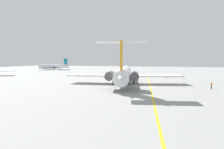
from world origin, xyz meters
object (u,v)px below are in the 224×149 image
ground_crew_starboard (166,76)px  ground_crew_portside (183,76)px  airliner_far_right (54,66)px  safety_cone_wingtip (79,77)px  ground_crew_near_nose (103,75)px  main_jetliner (124,74)px  ground_crew_near_tail (211,85)px  safety_cone_nose (86,77)px

ground_crew_starboard → ground_crew_portside: bearing=57.8°
airliner_far_right → safety_cone_wingtip: (-52.89, -46.68, -2.16)m
ground_crew_near_nose → safety_cone_wingtip: 10.19m
ground_crew_starboard → safety_cone_wingtip: ground_crew_starboard is taller
main_jetliner → ground_crew_starboard: 25.57m
ground_crew_near_tail → ground_crew_starboard: ground_crew_near_tail is taller
ground_crew_portside → safety_cone_nose: size_ratio=3.03×
ground_crew_near_nose → airliner_far_right: bearing=-107.8°
ground_crew_near_tail → ground_crew_starboard: 29.17m
safety_cone_wingtip → ground_crew_near_nose: bearing=-71.2°
safety_cone_nose → safety_cone_wingtip: size_ratio=1.00×
ground_crew_near_nose → ground_crew_portside: (4.59, -32.50, 0.01)m
ground_crew_portside → ground_crew_starboard: (-2.24, 6.31, 0.03)m
main_jetliner → airliner_far_right: 99.16m
ground_crew_near_nose → safety_cone_wingtip: bearing=-47.6°
main_jetliner → safety_cone_wingtip: (16.85, 23.81, -2.96)m
ground_crew_portside → ground_crew_near_tail: bearing=-54.2°
main_jetliner → ground_crew_portside: (24.72, -18.31, -2.18)m
ground_crew_near_nose → ground_crew_portside: size_ratio=1.00×
airliner_far_right → safety_cone_wingtip: airliner_far_right is taller
ground_crew_starboard → main_jetliner: bearing=-79.9°
ground_crew_portside → ground_crew_starboard: ground_crew_starboard is taller
ground_crew_near_nose → ground_crew_near_tail: ground_crew_near_tail is taller
main_jetliner → ground_crew_portside: main_jetliner is taller
main_jetliner → safety_cone_nose: main_jetliner is taller
safety_cone_nose → ground_crew_portside: bearing=-79.9°
ground_crew_near_tail → ground_crew_portside: size_ratio=1.08×
safety_cone_wingtip → main_jetliner: bearing=-125.3°
ground_crew_near_nose → ground_crew_near_tail: 45.11m
airliner_far_right → safety_cone_nose: bearing=60.9°
ground_crew_near_nose → ground_crew_near_tail: size_ratio=0.92×
ground_crew_near_tail → safety_cone_nose: 49.79m
ground_crew_starboard → safety_cone_nose: (-4.72, 32.89, -0.81)m
airliner_far_right → main_jetliner: bearing=62.5°
airliner_far_right → safety_cone_nose: size_ratio=49.50×
main_jetliner → safety_cone_wingtip: size_ratio=73.66×
ground_crew_near_nose → safety_cone_nose: (-2.37, 6.69, -0.77)m
main_jetliner → ground_crew_starboard: bearing=-39.0°
safety_cone_wingtip → ground_crew_near_tail: bearing=-113.9°
main_jetliner → ground_crew_starboard: (22.48, -12.00, -2.15)m
ground_crew_near_tail → safety_cone_wingtip: 52.06m
ground_crew_portside → safety_cone_nose: 39.81m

